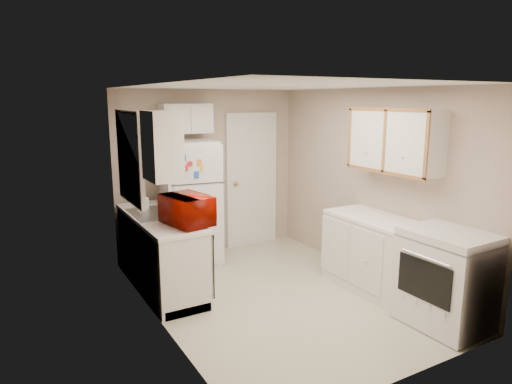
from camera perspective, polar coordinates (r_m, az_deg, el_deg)
floor at (r=5.51m, az=2.65°, el=-12.74°), size 3.80×3.80×0.00m
ceiling at (r=5.02m, az=2.91°, el=13.10°), size 3.80×3.80×0.00m
wall_left at (r=4.55m, az=-12.29°, el=-2.23°), size 3.80×3.80×0.00m
wall_right at (r=5.99m, az=14.16°, el=0.97°), size 3.80×3.80×0.00m
wall_back at (r=6.78m, az=-5.88°, el=2.48°), size 2.80×2.80×0.00m
wall_front at (r=3.72m, az=18.74°, el=-5.69°), size 2.80×2.80×0.00m
left_counter at (r=5.67m, az=-11.83°, el=-7.35°), size 0.60×1.80×0.90m
dishwasher at (r=5.22m, az=-6.72°, el=-8.40°), size 0.03×0.58×0.72m
sink at (r=5.69m, az=-12.47°, el=-3.00°), size 0.54×0.74×0.16m
microwave at (r=5.08m, az=-8.56°, el=-2.39°), size 0.64×0.44×0.40m
soap_bottle at (r=5.89m, az=-13.77°, el=-1.16°), size 0.12×0.12×0.21m
window_blinds at (r=5.49m, az=-15.40°, el=4.20°), size 0.10×0.98×1.08m
upper_cabinet_left at (r=4.70m, az=-11.67°, el=5.66°), size 0.30×0.45×0.70m
refrigerator at (r=6.35m, az=-8.30°, el=-1.35°), size 0.79×0.77×1.72m
cabinet_over_fridge at (r=6.41m, az=-8.78°, el=9.07°), size 0.70×0.30×0.40m
interior_door at (r=7.08m, az=-0.54°, el=1.45°), size 0.86×0.06×2.08m
right_counter at (r=5.43m, az=17.33°, el=-8.50°), size 0.60×2.00×0.90m
stove at (r=5.03m, az=22.73°, el=-9.94°), size 0.68×0.83×1.00m
upper_cabinet_right at (r=5.45m, az=16.96°, el=6.18°), size 0.30×1.20×0.70m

